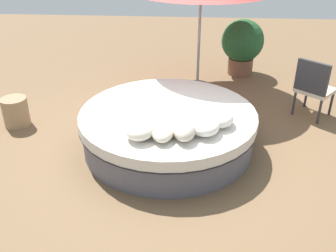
# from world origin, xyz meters

# --- Properties ---
(ground_plane) EXTENTS (16.00, 16.00, 0.00)m
(ground_plane) POSITION_xyz_m (0.00, 0.00, 0.00)
(ground_plane) COLOR brown
(round_bed) EXTENTS (2.45, 2.45, 0.55)m
(round_bed) POSITION_xyz_m (0.00, 0.00, 0.28)
(round_bed) COLOR #595966
(round_bed) RESTS_ON ground_plane
(throw_pillow_0) EXTENTS (0.50, 0.37, 0.22)m
(throw_pillow_0) POSITION_xyz_m (0.68, -0.29, 0.66)
(throw_pillow_0) COLOR silver
(throw_pillow_0) RESTS_ON round_bed
(throw_pillow_1) EXTENTS (0.49, 0.28, 0.17)m
(throw_pillow_1) POSITION_xyz_m (0.68, -0.01, 0.64)
(throw_pillow_1) COLOR beige
(throw_pillow_1) RESTS_ON round_bed
(throw_pillow_2) EXTENTS (0.52, 0.28, 0.22)m
(throw_pillow_2) POSITION_xyz_m (0.65, 0.25, 0.66)
(throw_pillow_2) COLOR beige
(throw_pillow_2) RESTS_ON round_bed
(throw_pillow_3) EXTENTS (0.48, 0.37, 0.21)m
(throw_pillow_3) POSITION_xyz_m (0.53, 0.49, 0.66)
(throw_pillow_3) COLOR white
(throw_pillow_3) RESTS_ON round_bed
(throw_pillow_4) EXTENTS (0.43, 0.36, 0.20)m
(throw_pillow_4) POSITION_xyz_m (0.32, 0.68, 0.66)
(throw_pillow_4) COLOR white
(throw_pillow_4) RESTS_ON round_bed
(patio_chair) EXTENTS (0.72, 0.72, 0.98)m
(patio_chair) POSITION_xyz_m (-1.08, 2.24, 0.56)
(patio_chair) COLOR #333338
(patio_chair) RESTS_ON ground_plane
(planter) EXTENTS (0.85, 0.85, 1.13)m
(planter) POSITION_xyz_m (-2.99, 1.30, 0.64)
(planter) COLOR brown
(planter) RESTS_ON ground_plane
(side_table) EXTENTS (0.40, 0.40, 0.46)m
(side_table) POSITION_xyz_m (-0.47, -2.42, 0.23)
(side_table) COLOR #997A56
(side_table) RESTS_ON ground_plane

